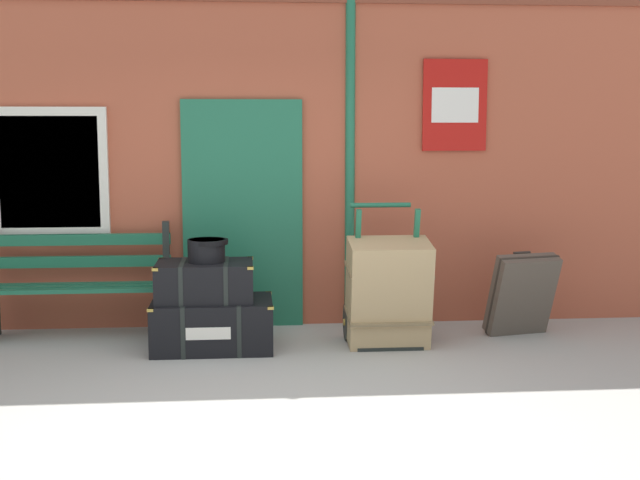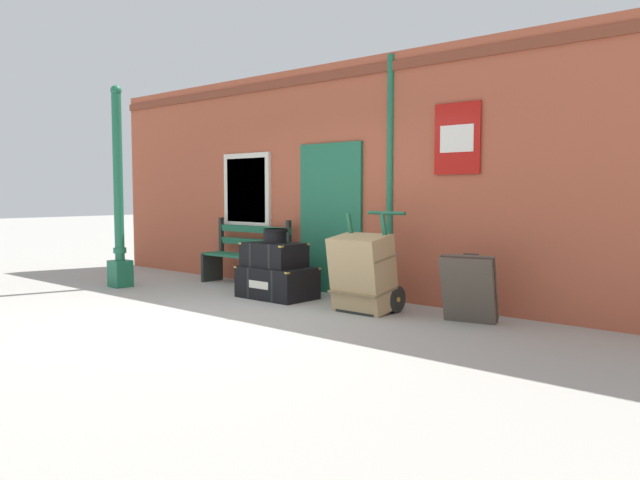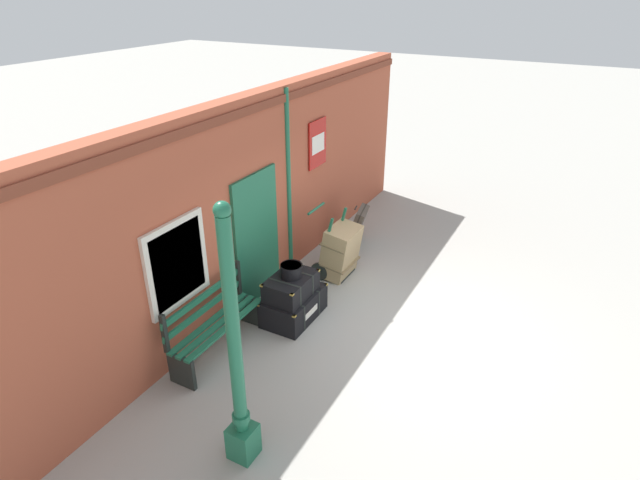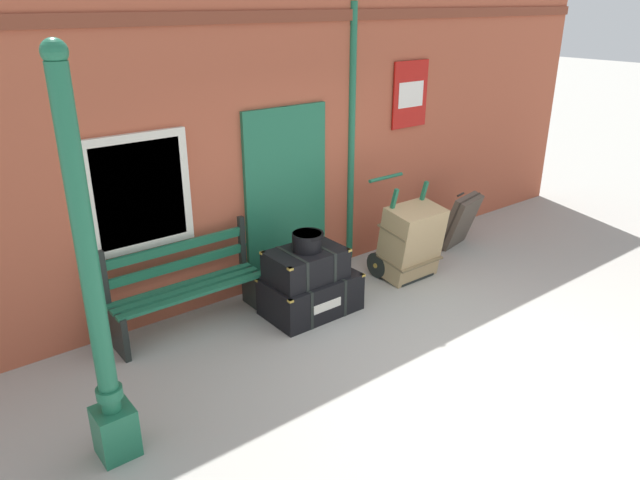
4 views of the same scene
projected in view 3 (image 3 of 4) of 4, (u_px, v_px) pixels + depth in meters
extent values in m
plane|color=#A3A099|center=(404.00, 332.00, 7.66)|extent=(60.00, 60.00, 0.00)
cube|color=#AD5138|center=(252.00, 199.00, 8.04)|extent=(10.40, 0.30, 3.20)
cube|color=brown|center=(256.00, 108.00, 7.34)|extent=(10.40, 0.03, 0.12)
cube|color=#1E6647|center=(257.00, 238.00, 8.07)|extent=(1.10, 0.05, 2.10)
cube|color=#123D2A|center=(258.00, 238.00, 8.07)|extent=(0.06, 0.02, 2.10)
cube|color=silver|center=(177.00, 264.00, 6.54)|extent=(1.04, 0.06, 1.16)
cube|color=silver|center=(178.00, 264.00, 6.53)|extent=(0.88, 0.02, 1.00)
cylinder|color=#1E6647|center=(288.00, 185.00, 8.62)|extent=(0.09, 0.09, 3.14)
cube|color=#B7140F|center=(317.00, 143.00, 9.17)|extent=(0.60, 0.02, 0.84)
cube|color=white|center=(318.00, 144.00, 9.16)|extent=(0.44, 0.01, 0.32)
cube|color=#1E6647|center=(243.00, 441.00, 5.61)|extent=(0.28, 0.28, 0.40)
cylinder|color=#1E6647|center=(233.00, 333.00, 4.96)|extent=(0.14, 0.14, 2.46)
cylinder|color=#1E6647|center=(241.00, 417.00, 5.45)|extent=(0.19, 0.19, 0.08)
sphere|color=#1E6647|center=(222.00, 210.00, 4.39)|extent=(0.16, 0.16, 0.16)
cube|color=#1E6647|center=(226.00, 328.00, 7.00)|extent=(1.60, 0.09, 0.04)
cube|color=#1E6647|center=(218.00, 325.00, 7.06)|extent=(1.60, 0.09, 0.04)
cube|color=#1E6647|center=(210.00, 322.00, 7.12)|extent=(1.60, 0.09, 0.04)
cube|color=#1E6647|center=(205.00, 309.00, 7.06)|extent=(1.60, 0.05, 0.10)
cube|color=#1E6647|center=(204.00, 296.00, 6.97)|extent=(1.60, 0.05, 0.10)
cube|color=black|center=(182.00, 371.00, 6.57)|extent=(0.06, 0.40, 0.45)
cube|color=black|center=(165.00, 334.00, 6.42)|extent=(0.06, 0.06, 0.56)
cube|color=black|center=(252.00, 311.00, 7.76)|extent=(0.06, 0.40, 0.45)
cube|color=black|center=(238.00, 278.00, 7.62)|extent=(0.06, 0.06, 0.56)
cube|color=black|center=(294.00, 305.00, 7.91)|extent=(1.00, 0.64, 0.42)
cube|color=black|center=(286.00, 313.00, 7.73)|extent=(0.04, 0.65, 0.43)
cube|color=black|center=(301.00, 298.00, 8.09)|extent=(0.04, 0.65, 0.43)
cube|color=#B79338|center=(294.00, 316.00, 7.32)|extent=(0.05, 0.05, 0.02)
cube|color=#B79338|center=(326.00, 285.00, 8.07)|extent=(0.05, 0.05, 0.02)
cube|color=#B79338|center=(259.00, 305.00, 7.57)|extent=(0.05, 0.05, 0.02)
cube|color=#B79338|center=(293.00, 275.00, 8.32)|extent=(0.05, 0.05, 0.02)
cube|color=silver|center=(311.00, 312.00, 7.76)|extent=(0.36, 0.01, 0.10)
cube|color=black|center=(291.00, 286.00, 7.70)|extent=(0.80, 0.54, 0.32)
cube|color=black|center=(285.00, 292.00, 7.56)|extent=(0.04, 0.55, 0.33)
cube|color=black|center=(297.00, 281.00, 7.84)|extent=(0.04, 0.55, 0.33)
cube|color=#B79338|center=(292.00, 295.00, 7.23)|extent=(0.05, 0.05, 0.02)
cube|color=#B79338|center=(318.00, 270.00, 7.82)|extent=(0.05, 0.05, 0.02)
cube|color=#B79338|center=(262.00, 286.00, 7.44)|extent=(0.05, 0.05, 0.02)
cube|color=#B79338|center=(290.00, 263.00, 8.04)|extent=(0.05, 0.05, 0.02)
cylinder|color=black|center=(291.00, 271.00, 7.60)|extent=(0.31, 0.31, 0.19)
cylinder|color=black|center=(291.00, 266.00, 7.58)|extent=(0.33, 0.33, 0.04)
cube|color=black|center=(341.00, 274.00, 9.13)|extent=(0.56, 0.28, 0.03)
cube|color=#1E6647|center=(324.00, 249.00, 8.76)|extent=(0.04, 0.33, 1.17)
cube|color=#1E6647|center=(338.00, 237.00, 9.15)|extent=(0.04, 0.33, 1.17)
cylinder|color=#1E6647|center=(316.00, 209.00, 8.82)|extent=(0.54, 0.04, 0.04)
cylinder|color=black|center=(319.00, 271.00, 8.92)|extent=(0.04, 0.32, 0.32)
cylinder|color=#B79338|center=(319.00, 271.00, 8.92)|extent=(0.07, 0.06, 0.06)
cylinder|color=black|center=(336.00, 256.00, 9.43)|extent=(0.04, 0.32, 0.32)
cylinder|color=#B79338|center=(336.00, 256.00, 9.43)|extent=(0.07, 0.06, 0.06)
cube|color=tan|center=(340.00, 251.00, 8.93)|extent=(0.68, 0.57, 0.94)
cube|color=olive|center=(340.00, 261.00, 9.02)|extent=(0.70, 0.46, 0.09)
cube|color=olive|center=(341.00, 241.00, 8.85)|extent=(0.70, 0.46, 0.09)
cube|color=#51473D|center=(357.00, 226.00, 10.06)|extent=(0.64, 0.50, 0.75)
cylinder|color=#302A24|center=(356.00, 208.00, 9.91)|extent=(0.16, 0.06, 0.03)
cube|color=#2C2721|center=(357.00, 226.00, 10.06)|extent=(0.62, 0.38, 0.72)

